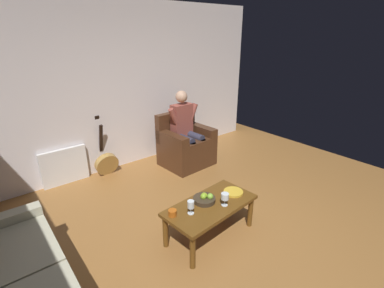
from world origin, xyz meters
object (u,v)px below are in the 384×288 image
Objects in this scene: candle_jar at (173,213)px; wine_glass_near at (225,197)px; wine_glass_far at (191,205)px; decorative_dish at (233,192)px; coffee_table at (210,209)px; guitar at (106,162)px; armchair at (185,146)px; fruit_bowl at (205,199)px; person_seated at (186,127)px.

wine_glass_near is at bearing 159.11° from candle_jar.
wine_glass_far is 0.66m from decorative_dish.
decorative_dish is (-0.37, 0.00, 0.07)m from coffee_table.
coffee_table is 7.38× the size of wine_glass_near.
guitar is 2.37m from wine_glass_near.
armchair is 1.91m from fruit_bowl.
armchair is at bearing -109.74° from decorative_dish.
wine_glass_near is 0.30m from decorative_dish.
wine_glass_far is 0.28m from fruit_bowl.
guitar reaches higher than decorative_dish.
armchair reaches higher than coffee_table.
armchair is 2.03m from wine_glass_near.
guitar is at bearing -82.69° from coffee_table.
wine_glass_far is (1.26, 1.68, -0.17)m from person_seated.
wine_glass_far is 0.60× the size of fruit_bowl.
coffee_table is 4.75× the size of decorative_dish.
wine_glass_near is (-0.39, 2.32, 0.31)m from guitar.
candle_jar is at bearing -11.93° from coffee_table.
decorative_dish is at bearing 173.33° from candle_jar.
wine_glass_far is at bearing 16.05° from fruit_bowl.
armchair is 10.21× the size of candle_jar.
fruit_bowl is at bearing 55.47° from armchair.
decorative_dish is (-0.65, 2.21, 0.22)m from guitar.
decorative_dish is (-0.65, 0.00, -0.09)m from wine_glass_far.
guitar is at bearing -94.61° from candle_jar.
person_seated reaches higher than wine_glass_far.
wine_glass_near is 0.40m from wine_glass_far.
person_seated is 1.45m from guitar.
person_seated reaches higher than guitar.
candle_jar is at bearing 45.01° from person_seated.
wine_glass_near is 0.98× the size of wine_glass_far.
wine_glass_near is at bearing 61.31° from armchair.
armchair reaches higher than decorative_dish.
armchair is at bearing -90.00° from person_seated.
guitar is at bearing -82.90° from fruit_bowl.
fruit_bowl is at bearing -77.18° from coffee_table.
person_seated is at bearing -115.99° from wine_glass_near.
person_seated is 5.62× the size of decorative_dish.
armchair is 1.97m from coffee_table.
wine_glass_far is at bearing 90.03° from guitar.
wine_glass_near is at bearing 23.55° from decorative_dish.
fruit_bowl is at bearing 177.83° from candle_jar.
wine_glass_near is 0.24m from fruit_bowl.
person_seated is 1.18× the size of coffee_table.
wine_glass_far reaches higher than decorative_dish.
wine_glass_far is (0.28, -0.00, 0.16)m from coffee_table.
armchair is at bearing -126.59° from wine_glass_far.
person_seated reaches higher than fruit_bowl.
wine_glass_near is at bearing 121.75° from fruit_bowl.
wine_glass_near is 0.64× the size of decorative_dish.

